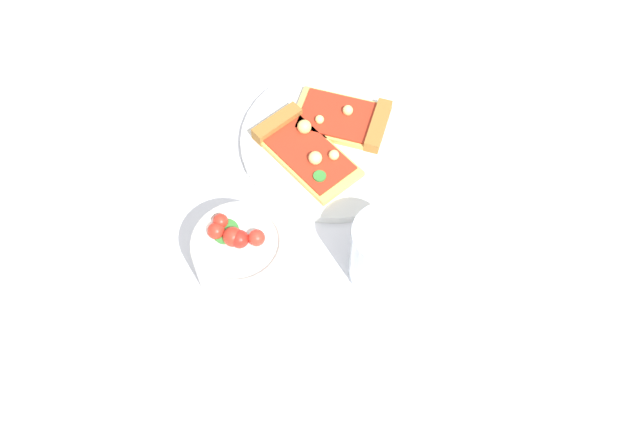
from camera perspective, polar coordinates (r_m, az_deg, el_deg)
ground_plane at (r=0.99m, az=0.51°, el=4.98°), size 2.40×2.40×0.00m
plate at (r=1.00m, az=1.12°, el=5.78°), size 0.26×0.26×0.01m
pizza_slice_near at (r=1.00m, az=2.22°, el=7.43°), size 0.14×0.10×0.02m
pizza_slice_far at (r=0.97m, az=-1.40°, el=5.25°), size 0.16×0.15×0.03m
salad_bowl at (r=0.87m, az=-6.33°, el=-3.26°), size 0.11×0.11×0.09m
soda_glass at (r=0.86m, az=5.08°, el=-3.22°), size 0.08×0.08×0.10m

